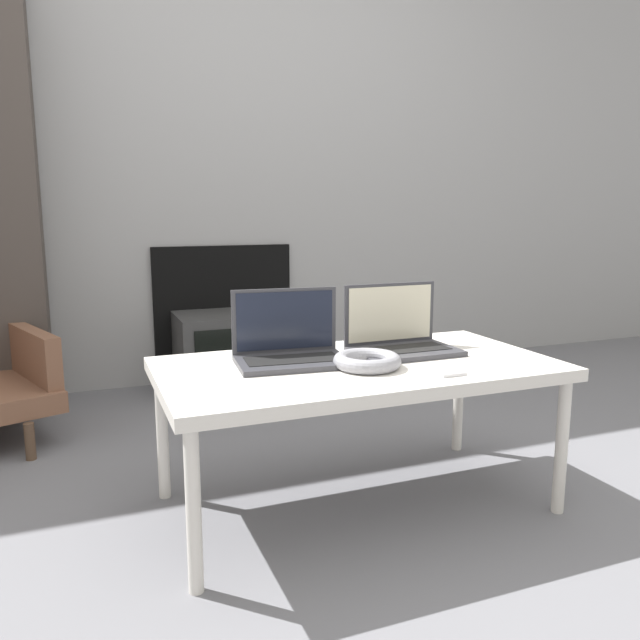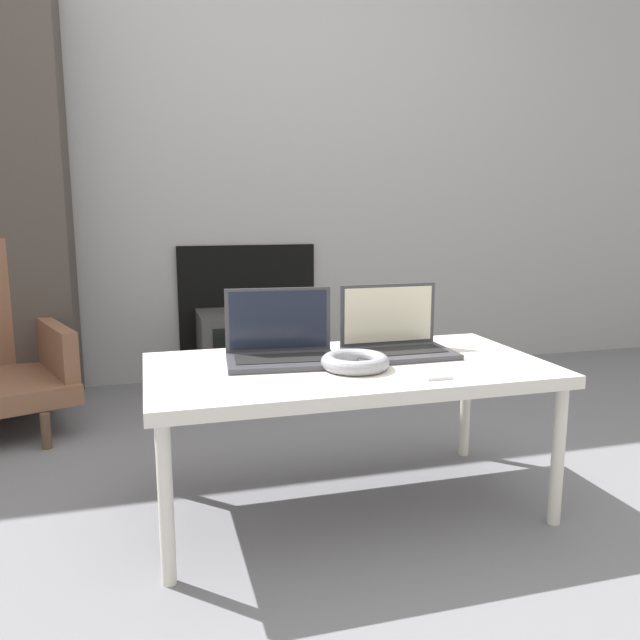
{
  "view_description": "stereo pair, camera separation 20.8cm",
  "coord_description": "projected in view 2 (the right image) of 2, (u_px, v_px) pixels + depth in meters",
  "views": [
    {
      "loc": [
        -0.75,
        -1.29,
        0.88
      ],
      "look_at": [
        0.0,
        0.61,
        0.52
      ],
      "focal_mm": 35.0,
      "sensor_mm": 36.0,
      "label": 1
    },
    {
      "loc": [
        -0.55,
        -1.36,
        0.88
      ],
      "look_at": [
        0.0,
        0.61,
        0.52
      ],
      "focal_mm": 35.0,
      "sensor_mm": 36.0,
      "label": 2
    }
  ],
  "objects": [
    {
      "name": "laptop_left",
      "position": [
        281.0,
        345.0,
        1.83
      ],
      "size": [
        0.34,
        0.24,
        0.21
      ],
      "rotation": [
        0.0,
        0.0,
        -0.1
      ],
      "color": "#38383D",
      "rests_on": "table"
    },
    {
      "name": "phone",
      "position": [
        430.0,
        373.0,
        1.69
      ],
      "size": [
        0.07,
        0.12,
        0.01
      ],
      "color": "silver",
      "rests_on": "table"
    },
    {
      "name": "wall_back",
      "position": [
        251.0,
        129.0,
        3.17
      ],
      "size": [
        7.0,
        0.08,
        2.6
      ],
      "color": "#999999",
      "rests_on": "ground_plane"
    },
    {
      "name": "table",
      "position": [
        348.0,
        375.0,
        1.81
      ],
      "size": [
        1.15,
        0.61,
        0.44
      ],
      "color": "silver",
      "rests_on": "ground_plane"
    },
    {
      "name": "ground_plane",
      "position": [
        385.0,
        560.0,
        1.59
      ],
      "size": [
        14.0,
        14.0,
        0.0
      ],
      "primitive_type": "plane",
      "color": "slate"
    },
    {
      "name": "tv",
      "position": [
        255.0,
        349.0,
        3.13
      ],
      "size": [
        0.55,
        0.38,
        0.38
      ],
      "color": "#383838",
      "rests_on": "ground_plane"
    },
    {
      "name": "headphones",
      "position": [
        356.0,
        362.0,
        1.75
      ],
      "size": [
        0.19,
        0.19,
        0.04
      ],
      "color": "gray",
      "rests_on": "table"
    },
    {
      "name": "laptop_right",
      "position": [
        395.0,
        339.0,
        1.93
      ],
      "size": [
        0.32,
        0.21,
        0.21
      ],
      "rotation": [
        0.0,
        0.0,
        0.01
      ],
      "color": "#38383D",
      "rests_on": "table"
    }
  ]
}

